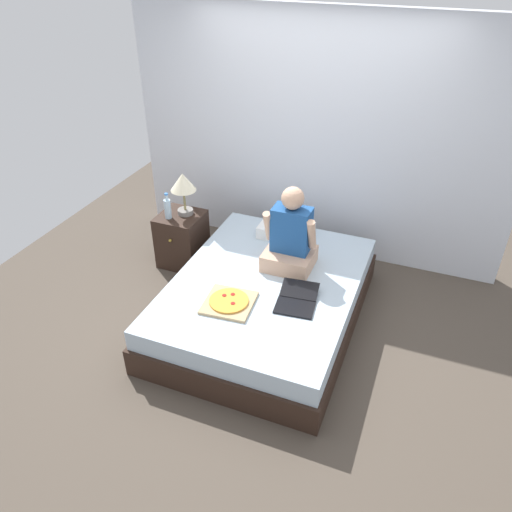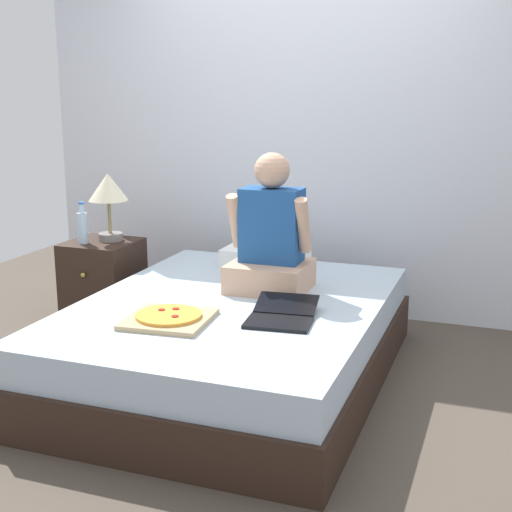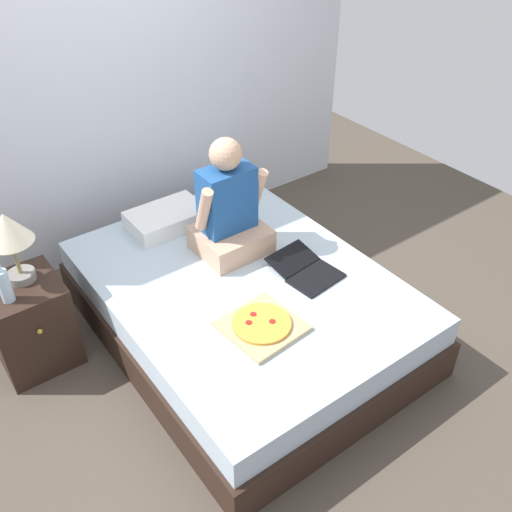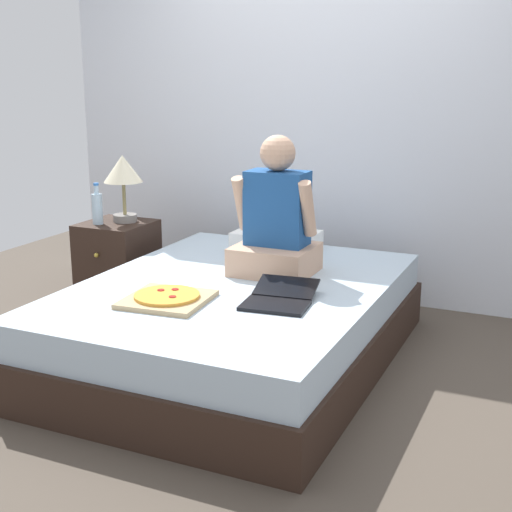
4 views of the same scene
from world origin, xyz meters
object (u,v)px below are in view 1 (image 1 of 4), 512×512
object	(u,v)px
water_bottle	(168,208)
pizza_box	(229,302)
lamp_on_left_nightstand	(183,185)
nightstand_left	(182,239)
person_seated	(291,238)
laptop	(296,301)
bed	(266,300)

from	to	relation	value
water_bottle	pizza_box	world-z (taller)	water_bottle
lamp_on_left_nightstand	water_bottle	xyz separation A→B (m)	(-0.12, -0.14, -0.22)
nightstand_left	water_bottle	bearing A→B (deg)	-131.65
water_bottle	person_seated	world-z (taller)	person_seated
nightstand_left	pizza_box	distance (m)	1.42
lamp_on_left_nightstand	nightstand_left	bearing A→B (deg)	-128.63
nightstand_left	water_bottle	xyz separation A→B (m)	(-0.08, -0.09, 0.40)
laptop	person_seated	bearing A→B (deg)	114.32
bed	water_bottle	xyz separation A→B (m)	(-1.24, 0.48, 0.47)
water_bottle	laptop	world-z (taller)	water_bottle
bed	pizza_box	bearing A→B (deg)	-111.53
bed	water_bottle	world-z (taller)	water_bottle
lamp_on_left_nightstand	water_bottle	distance (m)	0.28
water_bottle	bed	bearing A→B (deg)	-20.93
nightstand_left	water_bottle	size ratio (longest dim) A/B	2.09
water_bottle	lamp_on_left_nightstand	bearing A→B (deg)	49.40
lamp_on_left_nightstand	laptop	world-z (taller)	lamp_on_left_nightstand
lamp_on_left_nightstand	person_seated	xyz separation A→B (m)	(1.24, -0.31, -0.17)
lamp_on_left_nightstand	pizza_box	world-z (taller)	lamp_on_left_nightstand
lamp_on_left_nightstand	person_seated	size ratio (longest dim) A/B	0.58
bed	pizza_box	distance (m)	0.52
bed	person_seated	distance (m)	0.61
water_bottle	laptop	bearing A→B (deg)	-23.28
bed	laptop	bearing A→B (deg)	-30.97
nightstand_left	lamp_on_left_nightstand	xyz separation A→B (m)	(0.04, 0.05, 0.61)
bed	laptop	world-z (taller)	laptop
bed	laptop	size ratio (longest dim) A/B	4.79
nightstand_left	laptop	size ratio (longest dim) A/B	1.29
water_bottle	pizza_box	distance (m)	1.42
person_seated	laptop	distance (m)	0.63
bed	person_seated	world-z (taller)	person_seated
nightstand_left	lamp_on_left_nightstand	distance (m)	0.62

